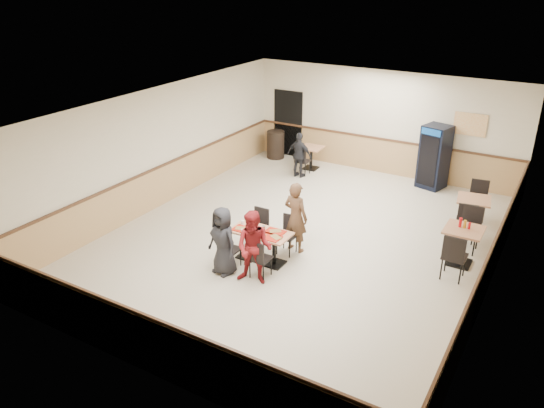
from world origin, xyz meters
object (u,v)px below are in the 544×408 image
Objects in this scene: main_table at (261,241)px; diner_woman_right at (254,248)px; lone_diner at (299,155)px; side_table_far at (472,209)px; pepsi_cooler at (434,157)px; diner_woman_left at (223,241)px; diner_man_opposite at (296,217)px; back_table at (311,154)px; side_table_near at (462,241)px; trash_bin at (276,145)px.

main_table is 0.88m from diner_woman_right.
lone_diner is (-1.58, 4.70, 0.21)m from main_table.
lone_diner reaches higher than main_table.
side_table_far is (5.02, -1.00, -0.15)m from lone_diner.
pepsi_cooler is (1.63, 6.63, 0.13)m from diner_woman_right.
diner_woman_left is 0.91× the size of diner_man_opposite.
pepsi_cooler is at bearing 84.49° from diner_woman_left.
diner_man_opposite is 2.26× the size of back_table.
side_table_far is 2.66m from pepsi_cooler.
diner_woman_left is 5.59m from lone_diner.
lone_diner is at bearing 168.78° from side_table_far.
main_table is 4.10m from side_table_near.
trash_bin is at bearing -35.59° from lone_diner.
diner_woman_left is 4.84m from side_table_near.
diner_man_opposite is 1.18× the size of lone_diner.
side_table_near is 4.25m from pepsi_cooler.
diner_woman_right is at bearing -67.62° from main_table.
diner_man_opposite is at bearing 76.71° from diner_woman_left.
pepsi_cooler reaches higher than side_table_far.
side_table_far is (-0.15, 1.74, -0.01)m from side_table_near.
trash_bin is at bearing 166.33° from back_table.
diner_woman_right is 1.13× the size of lone_diner.
pepsi_cooler is at bearing 70.97° from main_table.
side_table_far reaches higher than main_table.
main_table is 5.06m from side_table_far.
lone_diner is 5.12m from side_table_far.
diner_woman_left reaches higher than trash_bin.
diner_man_opposite is (0.79, 1.54, 0.07)m from diner_woman_left.
diner_woman_left is 0.95× the size of diner_woman_right.
side_table_near is 0.91× the size of trash_bin.
trash_bin is (-1.44, 0.35, -0.02)m from back_table.
main_table is 1.84× the size of back_table.
pepsi_cooler reaches higher than main_table.
diner_woman_left is 2.05× the size of back_table.
main_table is at bearing 111.08° from lone_diner.
side_table_far is (3.12, 4.46, -0.23)m from diner_woman_right.
diner_man_opposite is 3.42m from side_table_near.
main_table is 0.72× the size of pepsi_cooler.
pepsi_cooler is at bearing -99.54° from diner_man_opposite.
diner_woman_right reaches higher than diner_woman_left.
trash_bin reaches higher than side_table_far.
diner_woman_right is at bearing -140.19° from side_table_near.
diner_man_opposite reaches higher than back_table.
diner_man_opposite is 5.11m from back_table.
trash_bin is at bearing 149.70° from side_table_near.
side_table_near reaches higher than main_table.
diner_man_opposite is at bearing -136.15° from side_table_far.
diner_man_opposite reaches higher than diner_woman_right.
side_table_far is at bearing 63.27° from diner_woman_left.
diner_man_opposite reaches higher than lone_diner.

